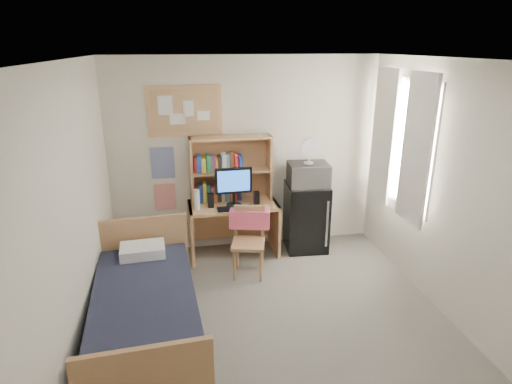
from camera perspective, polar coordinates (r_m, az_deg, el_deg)
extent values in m
cube|color=gray|center=(4.48, 3.15, -18.48)|extent=(3.60, 4.20, 0.02)
cube|color=silver|center=(3.55, 3.95, 17.12)|extent=(3.60, 4.20, 0.02)
cube|color=silver|center=(5.79, -1.40, 4.91)|extent=(3.60, 0.04, 2.60)
cube|color=silver|center=(3.84, -23.66, -4.30)|extent=(0.04, 4.20, 2.60)
cube|color=silver|center=(4.58, 25.97, -0.97)|extent=(0.04, 4.20, 2.60)
cube|color=white|center=(5.44, 18.77, 6.23)|extent=(0.10, 1.40, 1.70)
cube|color=white|center=(5.09, 20.59, 5.18)|extent=(0.04, 0.55, 1.70)
cube|color=white|center=(5.78, 16.63, 7.14)|extent=(0.04, 0.55, 1.70)
cube|color=tan|center=(5.59, -9.49, 10.63)|extent=(0.94, 0.03, 0.64)
cube|color=#253594|center=(5.73, -12.33, 3.81)|extent=(0.30, 0.01, 0.42)
cube|color=red|center=(5.87, -12.01, -0.62)|extent=(0.28, 0.01, 0.36)
cube|color=tan|center=(5.77, -2.99, -4.98)|extent=(1.18, 0.61, 0.73)
cube|color=tan|center=(5.24, -1.02, -6.82)|extent=(0.52, 0.52, 0.86)
cube|color=black|center=(5.95, 6.69, -3.29)|extent=(0.58, 0.58, 0.93)
cube|color=black|center=(4.38, -14.48, -15.65)|extent=(1.11, 2.01, 0.54)
cube|color=tan|center=(5.64, -3.36, 3.09)|extent=(1.07, 0.29, 0.87)
cube|color=black|center=(5.49, -3.00, 0.67)|extent=(0.48, 0.05, 0.51)
cube|color=black|center=(5.45, -2.73, -2.20)|extent=(0.47, 0.16, 0.02)
cube|color=black|center=(5.51, -6.06, -1.13)|extent=(0.08, 0.08, 0.18)
cube|color=black|center=(5.60, 0.06, -0.77)|extent=(0.07, 0.07, 0.17)
cylinder|color=white|center=(5.45, -7.91, -1.01)|extent=(0.08, 0.08, 0.26)
cube|color=#FD607E|center=(5.32, -0.86, -3.59)|extent=(0.52, 0.27, 0.24)
cube|color=#B9B9BE|center=(5.72, 6.98, 2.36)|extent=(0.55, 0.43, 0.30)
cylinder|color=white|center=(5.64, 7.10, 5.37)|extent=(0.27, 0.27, 0.32)
cube|color=white|center=(4.87, -14.87, -7.51)|extent=(0.50, 0.36, 0.11)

